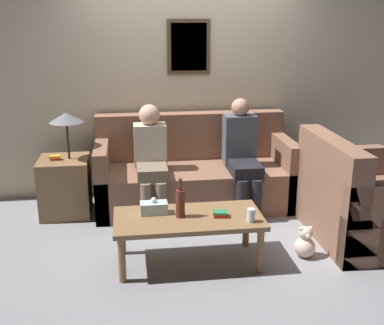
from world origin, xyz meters
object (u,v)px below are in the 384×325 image
object	(u,v)px
couch_side	(357,204)
wine_bottle	(180,203)
couch_main	(194,175)
teddy_bear	(305,244)
person_right	(242,152)
coffee_table	(188,222)
drinking_glass	(251,215)
person_left	(151,156)

from	to	relation	value
couch_side	wine_bottle	xyz separation A→B (m)	(-1.71, -0.27, 0.22)
couch_main	teddy_bear	xyz separation A→B (m)	(0.79, -1.37, -0.21)
couch_main	person_right	xyz separation A→B (m)	(0.49, -0.22, 0.31)
coffee_table	person_right	xyz separation A→B (m)	(0.72, 1.12, 0.27)
couch_main	couch_side	xyz separation A→B (m)	(1.41, -1.06, 0.00)
couch_main	drinking_glass	distance (m)	1.54
drinking_glass	person_right	size ratio (longest dim) A/B	0.10
couch_main	drinking_glass	world-z (taller)	couch_main
couch_main	teddy_bear	distance (m)	1.60
couch_main	person_left	bearing A→B (deg)	-156.86
drinking_glass	couch_main	bearing A→B (deg)	99.62
wine_bottle	drinking_glass	size ratio (longest dim) A/B	2.95
person_left	couch_main	bearing A→B (deg)	23.14
couch_main	wine_bottle	size ratio (longest dim) A/B	6.35
couch_main	coffee_table	bearing A→B (deg)	-99.96
drinking_glass	teddy_bear	size ratio (longest dim) A/B	0.39
drinking_glass	person_left	size ratio (longest dim) A/B	0.10
couch_side	person_right	size ratio (longest dim) A/B	1.01
couch_main	couch_side	size ratio (longest dim) A/B	1.77
couch_side	coffee_table	bearing A→B (deg)	99.46
drinking_glass	person_left	xyz separation A→B (m)	(-0.74, 1.31, 0.15)
wine_bottle	person_right	size ratio (longest dim) A/B	0.28
person_right	teddy_bear	world-z (taller)	person_right
couch_side	coffee_table	size ratio (longest dim) A/B	0.97
coffee_table	wine_bottle	size ratio (longest dim) A/B	3.71
person_left	teddy_bear	bearing A→B (deg)	-42.49
coffee_table	teddy_bear	xyz separation A→B (m)	(1.03, -0.04, -0.25)
couch_main	drinking_glass	xyz separation A→B (m)	(0.26, -1.51, 0.15)
drinking_glass	person_left	world-z (taller)	person_left
drinking_glass	person_left	distance (m)	1.51
coffee_table	couch_main	bearing A→B (deg)	80.04
coffee_table	person_left	world-z (taller)	person_left
wine_bottle	teddy_bear	distance (m)	1.18
drinking_glass	person_right	xyz separation A→B (m)	(0.23, 1.29, 0.16)
coffee_table	drinking_glass	size ratio (longest dim) A/B	10.95
couch_main	wine_bottle	distance (m)	1.39
couch_main	wine_bottle	bearing A→B (deg)	-102.75
wine_bottle	teddy_bear	bearing A→B (deg)	-2.16
couch_main	person_left	distance (m)	0.61
wine_bottle	drinking_glass	bearing A→B (deg)	-17.85
coffee_table	drinking_glass	distance (m)	0.53
drinking_glass	teddy_bear	xyz separation A→B (m)	(0.54, 0.14, -0.36)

